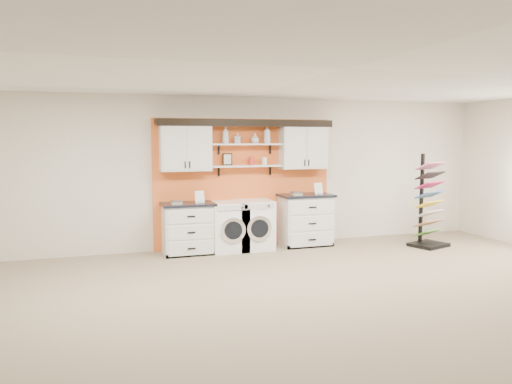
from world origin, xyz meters
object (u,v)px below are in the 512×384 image
object	(u,v)px
base_cabinet_right	(306,220)
dryer	(254,225)
sample_rack	(428,218)
washer	(228,226)
base_cabinet_left	(188,228)

from	to	relation	value
base_cabinet_right	dryer	world-z (taller)	base_cabinet_right
sample_rack	washer	bearing A→B (deg)	149.69
base_cabinet_right	washer	bearing A→B (deg)	-179.87
base_cabinet_right	washer	size ratio (longest dim) A/B	1.12
base_cabinet_left	dryer	world-z (taller)	dryer
washer	dryer	distance (m)	0.49
washer	sample_rack	distance (m)	3.78
washer	dryer	world-z (taller)	dryer
dryer	base_cabinet_right	bearing A→B (deg)	0.18
dryer	sample_rack	bearing A→B (deg)	-14.01
base_cabinet_right	washer	world-z (taller)	base_cabinet_right
base_cabinet_right	dryer	bearing A→B (deg)	-179.82
base_cabinet_left	sample_rack	world-z (taller)	sample_rack
base_cabinet_right	washer	distance (m)	1.53
base_cabinet_left	washer	distance (m)	0.73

